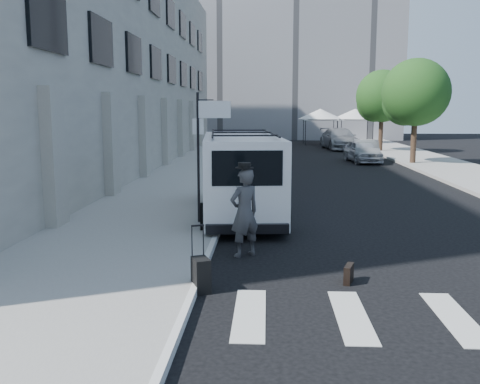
# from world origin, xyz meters

# --- Properties ---
(ground) EXTENTS (120.00, 120.00, 0.00)m
(ground) POSITION_xyz_m (0.00, 0.00, 0.00)
(ground) COLOR black
(ground) RESTS_ON ground
(sidewalk_left) EXTENTS (4.50, 48.00, 0.15)m
(sidewalk_left) POSITION_xyz_m (-4.25, 16.00, 0.07)
(sidewalk_left) COLOR gray
(sidewalk_left) RESTS_ON ground
(sidewalk_right) EXTENTS (4.00, 56.00, 0.15)m
(sidewalk_right) POSITION_xyz_m (9.00, 20.00, 0.07)
(sidewalk_right) COLOR gray
(sidewalk_right) RESTS_ON ground
(building_left) EXTENTS (10.00, 44.00, 12.00)m
(building_left) POSITION_xyz_m (-11.50, 18.00, 6.00)
(building_left) COLOR gray
(building_left) RESTS_ON ground
(building_far) EXTENTS (22.00, 12.00, 25.00)m
(building_far) POSITION_xyz_m (2.00, 50.00, 12.50)
(building_far) COLOR slate
(building_far) RESTS_ON ground
(sign_pole) EXTENTS (1.03, 0.07, 3.50)m
(sign_pole) POSITION_xyz_m (-2.36, 3.20, 2.65)
(sign_pole) COLOR black
(sign_pole) RESTS_ON sidewalk_left
(tree_near) EXTENTS (3.80, 3.83, 6.03)m
(tree_near) POSITION_xyz_m (7.50, 20.15, 3.97)
(tree_near) COLOR black
(tree_near) RESTS_ON ground
(tree_far) EXTENTS (3.80, 3.83, 6.03)m
(tree_far) POSITION_xyz_m (7.50, 29.15, 3.97)
(tree_far) COLOR black
(tree_far) RESTS_ON ground
(tent_left) EXTENTS (4.00, 4.00, 3.20)m
(tent_left) POSITION_xyz_m (4.00, 38.00, 2.71)
(tent_left) COLOR black
(tent_left) RESTS_ON ground
(tent_right) EXTENTS (4.00, 4.00, 3.20)m
(tent_right) POSITION_xyz_m (7.20, 38.50, 2.71)
(tent_right) COLOR black
(tent_right) RESTS_ON ground
(businessman) EXTENTS (0.85, 0.80, 1.95)m
(businessman) POSITION_xyz_m (-1.23, 0.37, 0.98)
(businessman) COLOR #3D3E40
(businessman) RESTS_ON ground
(briefcase) EXTENTS (0.25, 0.46, 0.34)m
(briefcase) POSITION_xyz_m (0.80, -1.35, 0.17)
(briefcase) COLOR black
(briefcase) RESTS_ON ground
(suitcase) EXTENTS (0.41, 0.49, 1.18)m
(suitcase) POSITION_xyz_m (-1.90, -2.00, 0.31)
(suitcase) COLOR black
(suitcase) RESTS_ON ground
(cargo_van) EXTENTS (2.77, 6.67, 2.44)m
(cargo_van) POSITION_xyz_m (-1.52, 4.72, 1.26)
(cargo_van) COLOR white
(cargo_van) RESTS_ON ground
(parked_car_a) EXTENTS (2.03, 4.14, 1.36)m
(parked_car_a) POSITION_xyz_m (5.00, 21.43, 0.68)
(parked_car_a) COLOR #B4B7BD
(parked_car_a) RESTS_ON ground
(parked_car_b) EXTENTS (1.90, 4.21, 1.34)m
(parked_car_b) POSITION_xyz_m (5.25, 21.71, 0.67)
(parked_car_b) COLOR slate
(parked_car_b) RESTS_ON ground
(parked_car_c) EXTENTS (2.97, 5.98, 1.67)m
(parked_car_c) POSITION_xyz_m (5.00, 32.00, 0.84)
(parked_car_c) COLOR gray
(parked_car_c) RESTS_ON ground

